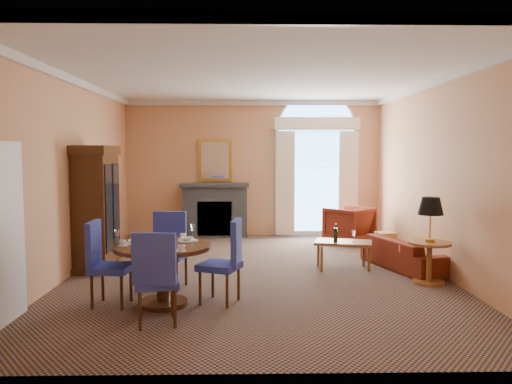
{
  "coord_description": "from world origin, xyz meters",
  "views": [
    {
      "loc": [
        -0.18,
        -8.09,
        2.0
      ],
      "look_at": [
        0.0,
        0.5,
        1.3
      ],
      "focal_mm": 35.0,
      "sensor_mm": 36.0,
      "label": 1
    }
  ],
  "objects_px": {
    "dining_table": "(163,261)",
    "armchair": "(349,225)",
    "armoire": "(96,210)",
    "side_table": "(430,230)",
    "coffee_table": "(343,243)",
    "sofa": "(405,253)"
  },
  "relations": [
    {
      "from": "dining_table",
      "to": "armchair",
      "type": "relative_size",
      "value": 1.44
    },
    {
      "from": "dining_table",
      "to": "armchair",
      "type": "distance_m",
      "value": 5.52
    },
    {
      "from": "armchair",
      "to": "armoire",
      "type": "bearing_deg",
      "value": -17.56
    },
    {
      "from": "dining_table",
      "to": "side_table",
      "type": "relative_size",
      "value": 0.98
    },
    {
      "from": "coffee_table",
      "to": "side_table",
      "type": "relative_size",
      "value": 0.81
    },
    {
      "from": "dining_table",
      "to": "coffee_table",
      "type": "relative_size",
      "value": 1.21
    },
    {
      "from": "armchair",
      "to": "side_table",
      "type": "distance_m",
      "value": 3.46
    },
    {
      "from": "sofa",
      "to": "armchair",
      "type": "xyz_separation_m",
      "value": [
        -0.46,
        2.42,
        0.14
      ]
    },
    {
      "from": "dining_table",
      "to": "coffee_table",
      "type": "bearing_deg",
      "value": 35.66
    },
    {
      "from": "dining_table",
      "to": "armchair",
      "type": "xyz_separation_m",
      "value": [
        3.34,
        4.39,
        -0.18
      ]
    },
    {
      "from": "dining_table",
      "to": "side_table",
      "type": "bearing_deg",
      "value": 14.49
    },
    {
      "from": "armchair",
      "to": "dining_table",
      "type": "bearing_deg",
      "value": 9.55
    },
    {
      "from": "dining_table",
      "to": "side_table",
      "type": "distance_m",
      "value": 3.99
    },
    {
      "from": "side_table",
      "to": "coffee_table",
      "type": "bearing_deg",
      "value": 139.29
    },
    {
      "from": "dining_table",
      "to": "sofa",
      "type": "xyz_separation_m",
      "value": [
        3.81,
        1.97,
        -0.32
      ]
    },
    {
      "from": "armchair",
      "to": "side_table",
      "type": "xyz_separation_m",
      "value": [
        0.51,
        -3.39,
        0.42
      ]
    },
    {
      "from": "sofa",
      "to": "armchair",
      "type": "relative_size",
      "value": 2.01
    },
    {
      "from": "armoire",
      "to": "coffee_table",
      "type": "distance_m",
      "value": 4.24
    },
    {
      "from": "sofa",
      "to": "dining_table",
      "type": "bearing_deg",
      "value": 99.54
    },
    {
      "from": "dining_table",
      "to": "armchair",
      "type": "height_order",
      "value": "dining_table"
    },
    {
      "from": "armoire",
      "to": "armchair",
      "type": "distance_m",
      "value": 5.37
    },
    {
      "from": "sofa",
      "to": "side_table",
      "type": "distance_m",
      "value": 1.12
    }
  ]
}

